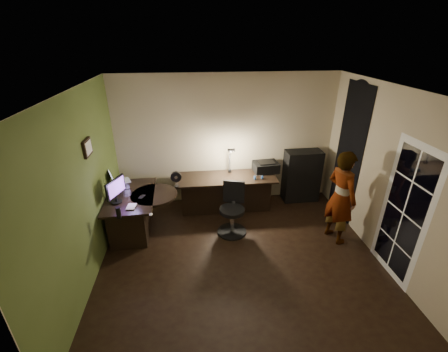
{
  "coord_description": "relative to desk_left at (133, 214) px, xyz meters",
  "views": [
    {
      "loc": [
        -0.68,
        -3.84,
        3.35
      ],
      "look_at": [
        -0.15,
        1.05,
        1.0
      ],
      "focal_mm": 24.0,
      "sensor_mm": 36.0,
      "label": 1
    }
  ],
  "objects": [
    {
      "name": "floor",
      "position": [
        1.83,
        -0.93,
        -0.39
      ],
      "size": [
        4.5,
        4.0,
        0.01
      ],
      "primitive_type": "cube",
      "color": "black",
      "rests_on": "ground"
    },
    {
      "name": "ceiling",
      "position": [
        1.83,
        -0.93,
        2.32
      ],
      "size": [
        4.5,
        4.0,
        0.01
      ],
      "primitive_type": "cube",
      "color": "silver",
      "rests_on": "floor"
    },
    {
      "name": "wall_back",
      "position": [
        1.83,
        1.08,
        0.96
      ],
      "size": [
        4.5,
        0.01,
        2.7
      ],
      "primitive_type": "cube",
      "color": "tan",
      "rests_on": "floor"
    },
    {
      "name": "wall_front",
      "position": [
        1.83,
        -2.93,
        0.96
      ],
      "size": [
        4.5,
        0.01,
        2.7
      ],
      "primitive_type": "cube",
      "color": "tan",
      "rests_on": "floor"
    },
    {
      "name": "wall_left",
      "position": [
        -0.42,
        -0.93,
        0.96
      ],
      "size": [
        0.01,
        4.0,
        2.7
      ],
      "primitive_type": "cube",
      "color": "tan",
      "rests_on": "floor"
    },
    {
      "name": "wall_right",
      "position": [
        4.08,
        -0.93,
        0.96
      ],
      "size": [
        0.01,
        4.0,
        2.7
      ],
      "primitive_type": "cube",
      "color": "tan",
      "rests_on": "floor"
    },
    {
      "name": "green_wall_overlay",
      "position": [
        -0.41,
        -0.93,
        0.96
      ],
      "size": [
        0.0,
        4.0,
        2.7
      ],
      "primitive_type": "cube",
      "color": "#4C6028",
      "rests_on": "floor"
    },
    {
      "name": "arched_doorway",
      "position": [
        4.07,
        0.22,
        0.91
      ],
      "size": [
        0.01,
        0.9,
        2.6
      ],
      "primitive_type": "cube",
      "color": "black",
      "rests_on": "floor"
    },
    {
      "name": "french_door",
      "position": [
        4.07,
        -1.48,
        0.66
      ],
      "size": [
        0.02,
        0.92,
        2.1
      ],
      "primitive_type": "cube",
      "color": "white",
      "rests_on": "floor"
    },
    {
      "name": "framed_picture",
      "position": [
        -0.39,
        -0.48,
        1.46
      ],
      "size": [
        0.04,
        0.3,
        0.25
      ],
      "primitive_type": "cube",
      "color": "black",
      "rests_on": "wall_left"
    },
    {
      "name": "desk_left",
      "position": [
        0.0,
        0.0,
        0.0
      ],
      "size": [
        0.88,
        1.37,
        0.77
      ],
      "primitive_type": "cube",
      "rotation": [
        0.0,
        0.0,
        0.04
      ],
      "color": "black",
      "rests_on": "floor"
    },
    {
      "name": "desk_right",
      "position": [
        1.77,
        0.59,
        -0.01
      ],
      "size": [
        2.0,
        0.7,
        0.75
      ],
      "primitive_type": "cube",
      "rotation": [
        0.0,
        0.0,
        0.0
      ],
      "color": "black",
      "rests_on": "floor"
    },
    {
      "name": "cabinet",
      "position": [
        3.45,
        0.85,
        0.18
      ],
      "size": [
        0.76,
        0.39,
        1.13
      ],
      "primitive_type": "cube",
      "rotation": [
        0.0,
        0.0,
        0.02
      ],
      "color": "black",
      "rests_on": "floor"
    },
    {
      "name": "laptop_stand",
      "position": [
        -0.2,
        0.3,
        0.45
      ],
      "size": [
        0.32,
        0.29,
        0.11
      ],
      "primitive_type": "cube",
      "rotation": [
        0.0,
        0.0,
        0.29
      ],
      "color": "silver",
      "rests_on": "desk_left"
    },
    {
      "name": "laptop",
      "position": [
        -0.2,
        0.3,
        0.63
      ],
      "size": [
        0.44,
        0.43,
        0.24
      ],
      "primitive_type": "cube",
      "rotation": [
        0.0,
        0.0,
        0.4
      ],
      "color": "silver",
      "rests_on": "laptop_stand"
    },
    {
      "name": "monitor",
      "position": [
        -0.18,
        -0.24,
        0.55
      ],
      "size": [
        0.27,
        0.47,
        0.31
      ],
      "primitive_type": "cube",
      "rotation": [
        0.0,
        0.0,
        -0.4
      ],
      "color": "black",
      "rests_on": "desk_left"
    },
    {
      "name": "mouse",
      "position": [
        0.44,
        -0.72,
        0.41
      ],
      "size": [
        0.07,
        0.09,
        0.03
      ],
      "primitive_type": "ellipsoid",
      "rotation": [
        0.0,
        0.0,
        -0.25
      ],
      "color": "silver",
      "rests_on": "desk_left"
    },
    {
      "name": "phone",
      "position": [
        0.22,
        -0.11,
        0.4
      ],
      "size": [
        0.13,
        0.16,
        0.01
      ],
      "primitive_type": "cube",
      "rotation": [
        0.0,
        0.0,
        -0.44
      ],
      "color": "black",
      "rests_on": "desk_left"
    },
    {
      "name": "pen",
      "position": [
        0.13,
        -0.38,
        0.4
      ],
      "size": [
        0.06,
        0.12,
        0.01
      ],
      "primitive_type": "cube",
      "rotation": [
        0.0,
        0.0,
        0.41
      ],
      "color": "black",
      "rests_on": "desk_left"
    },
    {
      "name": "speaker",
      "position": [
        -0.04,
        -0.74,
        0.49
      ],
      "size": [
        0.09,
        0.09,
        0.19
      ],
      "primitive_type": "cylinder",
      "rotation": [
        0.0,
        0.0,
        0.31
      ],
      "color": "black",
      "rests_on": "desk_left"
    },
    {
      "name": "notepad",
      "position": [
        0.09,
        -0.42,
        0.4
      ],
      "size": [
        0.16,
        0.21,
        0.01
      ],
      "primitive_type": "cube",
      "rotation": [
        0.0,
        0.0,
        -0.1
      ],
      "color": "silver",
      "rests_on": "desk_left"
    },
    {
      "name": "desk_fan",
      "position": [
        0.8,
        0.28,
        0.52
      ],
      "size": [
        0.2,
        0.11,
        0.31
      ],
      "primitive_type": "cube",
      "rotation": [
        0.0,
        0.0,
        0.0
      ],
      "color": "black",
      "rests_on": "desk_right"
    },
    {
      "name": "headphones",
      "position": [
        2.4,
        0.43,
        0.41
      ],
      "size": [
        0.19,
        0.09,
        0.09
      ],
      "primitive_type": "cube",
      "rotation": [
        0.0,
        0.0,
        0.09
      ],
      "color": "navy",
      "rests_on": "desk_right"
    },
    {
      "name": "printer",
      "position": [
        2.62,
        0.77,
        0.48
      ],
      "size": [
        0.53,
        0.42,
        0.22
      ],
      "primitive_type": "cube",
      "rotation": [
        0.0,
        0.0,
        0.08
      ],
      "color": "black",
      "rests_on": "desk_right"
    },
    {
      "name": "desk_lamp",
      "position": [
        1.87,
        0.81,
        0.67
      ],
      "size": [
        0.22,
        0.31,
        0.62
      ],
      "primitive_type": "cube",
      "rotation": [
        0.0,
        0.0,
        0.26
      ],
      "color": "black",
      "rests_on": "desk_right"
    },
    {
      "name": "office_chair",
      "position": [
        1.79,
        -0.23,
        0.1
      ],
      "size": [
        0.66,
        0.66,
        0.96
      ],
      "primitive_type": "cube",
      "rotation": [
        0.0,
        0.0,
        -0.27
      ],
      "color": "black",
      "rests_on": "floor"
    },
    {
      "name": "person",
      "position": [
        3.6,
        -0.59,
        0.45
      ],
      "size": [
        0.57,
        0.69,
        1.67
      ],
      "primitive_type": "imported",
      "rotation": [
        0.0,
        0.0,
        1.89
      ],
      "color": "#D8A88C",
      "rests_on": "floor"
    }
  ]
}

